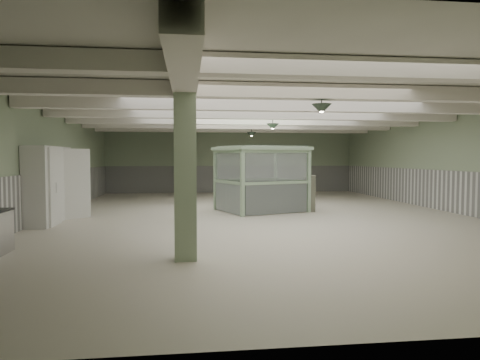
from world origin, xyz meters
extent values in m
plane|color=silver|center=(0.00, 0.00, 0.00)|extent=(20.00, 20.00, 0.00)
cube|color=silver|center=(0.00, 0.00, 3.60)|extent=(14.00, 20.00, 0.02)
cube|color=#8EA080|center=(0.00, 10.00, 1.80)|extent=(14.00, 0.02, 3.60)
cube|color=#8EA080|center=(0.00, -10.00, 1.80)|extent=(14.00, 0.02, 3.60)
cube|color=#8EA080|center=(-7.00, 0.00, 1.80)|extent=(0.02, 20.00, 3.60)
cube|color=#8EA080|center=(7.00, 0.00, 1.80)|extent=(0.02, 20.00, 3.60)
cube|color=white|center=(-6.97, 0.00, 0.75)|extent=(0.05, 19.90, 1.50)
cube|color=white|center=(6.97, 0.00, 0.75)|extent=(0.05, 19.90, 1.50)
cube|color=white|center=(0.00, 9.97, 0.75)|extent=(13.90, 0.05, 1.50)
cube|color=white|center=(-2.50, 0.00, 3.38)|extent=(0.45, 19.90, 0.40)
cube|color=white|center=(0.00, -7.50, 3.42)|extent=(13.90, 0.35, 0.32)
cube|color=white|center=(0.00, -5.00, 3.42)|extent=(13.90, 0.35, 0.32)
cube|color=white|center=(0.00, -2.50, 3.42)|extent=(13.90, 0.35, 0.32)
cube|color=white|center=(0.00, 0.00, 3.42)|extent=(13.90, 0.35, 0.32)
cube|color=white|center=(0.00, 2.50, 3.42)|extent=(13.90, 0.35, 0.32)
cube|color=white|center=(0.00, 5.00, 3.42)|extent=(13.90, 0.35, 0.32)
cube|color=white|center=(0.00, 7.50, 3.42)|extent=(13.90, 0.35, 0.32)
cube|color=#A5BC98|center=(-2.50, -6.00, 1.80)|extent=(0.42, 0.42, 3.60)
cube|color=#A5BC98|center=(-2.50, -1.00, 1.80)|extent=(0.42, 0.42, 3.60)
cube|color=#A5BC98|center=(-2.50, 4.00, 1.80)|extent=(0.42, 0.42, 3.60)
cube|color=#A5BC98|center=(-2.50, 8.00, 1.80)|extent=(0.42, 0.42, 3.60)
cone|color=#304133|center=(0.50, -5.00, 3.05)|extent=(0.44, 0.44, 0.22)
cone|color=#304133|center=(0.50, 0.50, 3.05)|extent=(0.44, 0.44, 0.22)
cone|color=#304133|center=(0.50, 5.50, 3.05)|extent=(0.44, 0.44, 0.22)
cube|color=white|center=(-6.65, -0.72, 1.21)|extent=(0.66, 2.64, 2.42)
cube|color=white|center=(-6.29, -1.33, 1.21)|extent=(0.06, 0.99, 2.32)
cube|color=white|center=(-6.17, -0.01, 1.21)|extent=(0.77, 0.71, 2.32)
cube|color=silver|center=(-6.25, -1.33, 1.21)|extent=(0.02, 0.05, 0.30)
cube|color=silver|center=(-6.25, -0.12, 1.21)|extent=(0.02, 0.05, 0.30)
cube|color=#98B691|center=(-0.65, -0.20, 1.12)|extent=(0.15, 0.15, 2.24)
cube|color=#98B691|center=(-1.42, 1.91, 1.12)|extent=(0.15, 0.15, 2.24)
cube|color=#98B691|center=(1.88, 0.72, 1.12)|extent=(0.15, 0.15, 2.24)
cube|color=#98B691|center=(1.11, 2.83, 1.12)|extent=(0.15, 0.15, 2.24)
cube|color=#98B691|center=(0.23, 1.32, 2.30)|extent=(3.61, 3.35, 0.12)
cube|color=silver|center=(0.61, 0.26, 0.55)|extent=(2.36, 0.91, 1.05)
cube|color=silver|center=(0.61, 0.26, 1.78)|extent=(2.36, 0.91, 1.22)
cube|color=silver|center=(-0.15, 2.37, 0.55)|extent=(2.36, 0.91, 1.05)
cube|color=silver|center=(-0.15, 2.37, 1.78)|extent=(2.36, 0.91, 1.22)
cube|color=silver|center=(-1.04, 0.86, 0.55)|extent=(0.75, 1.94, 1.05)
cube|color=silver|center=(-1.04, 0.86, 1.78)|extent=(0.75, 1.94, 1.22)
cube|color=silver|center=(1.49, 1.78, 0.55)|extent=(0.75, 1.94, 1.05)
cube|color=silver|center=(1.49, 1.78, 1.78)|extent=(0.75, 1.94, 1.22)
cube|color=#616252|center=(2.00, 1.02, 0.66)|extent=(0.58, 0.70, 1.31)
camera|label=1|loc=(-2.45, -14.24, 1.97)|focal=32.00mm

